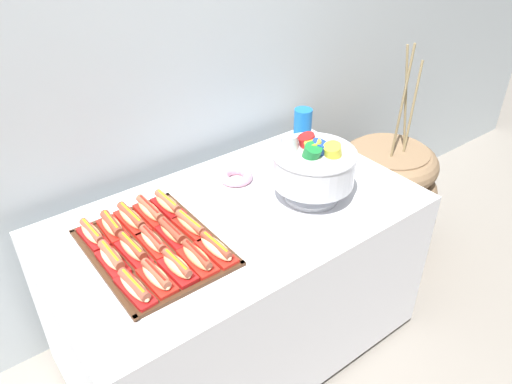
{
  "coord_description": "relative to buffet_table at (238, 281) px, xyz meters",
  "views": [
    {
      "loc": [
        -0.87,
        -1.26,
        1.86
      ],
      "look_at": [
        0.07,
        -0.03,
        0.83
      ],
      "focal_mm": 34.86,
      "sensor_mm": 36.0,
      "label": 1
    }
  ],
  "objects": [
    {
      "name": "hot_dog_3",
      "position": [
        -0.27,
        -0.16,
        0.38
      ],
      "size": [
        0.07,
        0.17,
        0.06
      ],
      "color": "red",
      "rests_on": "serving_tray"
    },
    {
      "name": "hot_dog_11",
      "position": [
        -0.42,
        0.17,
        0.38
      ],
      "size": [
        0.07,
        0.16,
        0.06
      ],
      "color": "red",
      "rests_on": "serving_tray"
    },
    {
      "name": "hot_dog_13",
      "position": [
        -0.27,
        0.17,
        0.39
      ],
      "size": [
        0.06,
        0.18,
        0.06
      ],
      "color": "red",
      "rests_on": "serving_tray"
    },
    {
      "name": "hot_dog_0",
      "position": [
        -0.5,
        -0.16,
        0.38
      ],
      "size": [
        0.07,
        0.18,
        0.06
      ],
      "color": "red",
      "rests_on": "serving_tray"
    },
    {
      "name": "hot_dog_6",
      "position": [
        -0.42,
        0.01,
        0.39
      ],
      "size": [
        0.07,
        0.17,
        0.06
      ],
      "color": "red",
      "rests_on": "serving_tray"
    },
    {
      "name": "hot_dog_14",
      "position": [
        -0.2,
        0.17,
        0.38
      ],
      "size": [
        0.07,
        0.17,
        0.06
      ],
      "color": "#B21414",
      "rests_on": "serving_tray"
    },
    {
      "name": "donut",
      "position": [
        0.14,
        0.2,
        0.37
      ],
      "size": [
        0.14,
        0.14,
        0.04
      ],
      "color": "pink",
      "rests_on": "buffet_table"
    },
    {
      "name": "hot_dog_1",
      "position": [
        -0.42,
        -0.16,
        0.38
      ],
      "size": [
        0.07,
        0.16,
        0.06
      ],
      "color": "red",
      "rests_on": "serving_tray"
    },
    {
      "name": "hot_dog_7",
      "position": [
        -0.35,
        0.01,
        0.38
      ],
      "size": [
        0.06,
        0.17,
        0.06
      ],
      "color": "red",
      "rests_on": "serving_tray"
    },
    {
      "name": "buffet_table",
      "position": [
        0.0,
        0.0,
        0.0
      ],
      "size": [
        1.44,
        0.81,
        0.74
      ],
      "color": "silver",
      "rests_on": "ground_plane"
    },
    {
      "name": "hot_dog_12",
      "position": [
        -0.35,
        0.17,
        0.38
      ],
      "size": [
        0.07,
        0.18,
        0.06
      ],
      "color": "red",
      "rests_on": "serving_tray"
    },
    {
      "name": "hot_dog_10",
      "position": [
        -0.5,
        0.17,
        0.38
      ],
      "size": [
        0.07,
        0.16,
        0.06
      ],
      "color": "red",
      "rests_on": "serving_tray"
    },
    {
      "name": "hot_dog_5",
      "position": [
        -0.5,
        0.01,
        0.39
      ],
      "size": [
        0.06,
        0.16,
        0.06
      ],
      "color": "red",
      "rests_on": "serving_tray"
    },
    {
      "name": "cup_stack",
      "position": [
        0.48,
        0.17,
        0.47
      ],
      "size": [
        0.08,
        0.08,
        0.24
      ],
      "color": "blue",
      "rests_on": "buffet_table"
    },
    {
      "name": "hot_dog_2",
      "position": [
        -0.35,
        -0.16,
        0.39
      ],
      "size": [
        0.07,
        0.16,
        0.06
      ],
      "color": "red",
      "rests_on": "serving_tray"
    },
    {
      "name": "punch_bowl",
      "position": [
        0.3,
        -0.09,
        0.5
      ],
      "size": [
        0.33,
        0.33,
        0.26
      ],
      "color": "silver",
      "rests_on": "buffet_table"
    },
    {
      "name": "serving_tray",
      "position": [
        -0.35,
        0.01,
        0.35
      ],
      "size": [
        0.41,
        0.53,
        0.01
      ],
      "color": "#472B19",
      "rests_on": "buffet_table"
    },
    {
      "name": "floor_vase",
      "position": [
        1.06,
        0.11,
        -0.09
      ],
      "size": [
        0.59,
        0.59,
        1.19
      ],
      "color": "#896B4C",
      "rests_on": "ground_plane"
    },
    {
      "name": "ground_plane",
      "position": [
        0.0,
        0.0,
        -0.39
      ],
      "size": [
        10.0,
        10.0,
        0.0
      ],
      "primitive_type": "plane",
      "color": "gray"
    },
    {
      "name": "back_wall",
      "position": [
        0.0,
        0.55,
        0.91
      ],
      "size": [
        6.0,
        0.1,
        2.6
      ],
      "primitive_type": "cube",
      "color": "#B2BCC1",
      "rests_on": "ground_plane"
    },
    {
      "name": "hot_dog_4",
      "position": [
        -0.2,
        -0.16,
        0.38
      ],
      "size": [
        0.07,
        0.18,
        0.06
      ],
      "color": "red",
      "rests_on": "serving_tray"
    },
    {
      "name": "hot_dog_8",
      "position": [
        -0.27,
        0.01,
        0.38
      ],
      "size": [
        0.06,
        0.16,
        0.06
      ],
      "color": "red",
      "rests_on": "serving_tray"
    },
    {
      "name": "hot_dog_9",
      "position": [
        -0.2,
        0.01,
        0.38
      ],
      "size": [
        0.07,
        0.18,
        0.06
      ],
      "color": "red",
      "rests_on": "serving_tray"
    }
  ]
}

